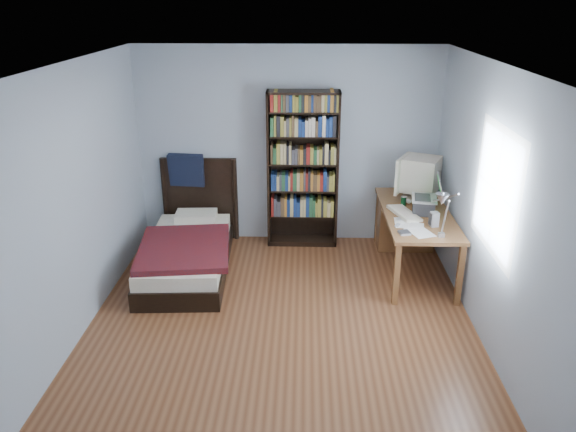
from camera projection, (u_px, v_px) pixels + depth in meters
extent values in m
plane|color=brown|center=(281.00, 321.00, 5.60)|extent=(4.20, 4.20, 0.00)
plane|color=white|center=(280.00, 64.00, 4.68)|extent=(4.20, 4.20, 0.00)
cube|color=#A3B1C0|center=(288.00, 147.00, 7.10)|extent=(3.80, 0.04, 2.50)
cube|color=#A3B1C0|center=(265.00, 332.00, 3.19)|extent=(3.80, 0.04, 2.50)
cube|color=#A3B1C0|center=(76.00, 202.00, 5.20)|extent=(0.04, 4.20, 2.50)
cube|color=#A3B1C0|center=(490.00, 206.00, 5.09)|extent=(0.04, 4.20, 2.50)
cube|color=white|center=(496.00, 191.00, 4.88)|extent=(0.01, 1.14, 1.14)
cube|color=white|center=(496.00, 191.00, 4.88)|extent=(0.01, 1.00, 1.00)
cube|color=brown|center=(417.00, 213.00, 6.42)|extent=(0.75, 1.73, 0.04)
cube|color=brown|center=(397.00, 274.00, 5.80)|extent=(0.06, 0.06, 0.69)
cube|color=brown|center=(460.00, 275.00, 5.78)|extent=(0.06, 0.06, 0.69)
cube|color=brown|center=(378.00, 217.00, 7.31)|extent=(0.06, 0.06, 0.69)
cube|color=brown|center=(428.00, 217.00, 7.30)|extent=(0.06, 0.06, 0.69)
cube|color=brown|center=(405.00, 222.00, 7.15)|extent=(0.69, 0.40, 0.68)
cube|color=beige|center=(415.00, 196.00, 6.85)|extent=(0.36, 0.34, 0.03)
cylinder|color=beige|center=(415.00, 193.00, 6.83)|extent=(0.11, 0.11, 0.06)
cube|color=beige|center=(420.00, 174.00, 6.74)|extent=(0.57, 0.56, 0.41)
cube|color=beige|center=(402.00, 174.00, 6.75)|extent=(0.22, 0.40, 0.43)
cube|color=#3A95D1|center=(400.00, 174.00, 6.75)|extent=(0.15, 0.30, 0.28)
cube|color=#2D2D30|center=(424.00, 206.00, 6.35)|extent=(0.29, 0.32, 0.16)
cube|color=silver|center=(424.00, 198.00, 6.32)|extent=(0.33, 0.40, 0.02)
cube|color=#2D2D30|center=(423.00, 197.00, 6.32)|extent=(0.22, 0.31, 0.00)
cube|color=silver|center=(441.00, 187.00, 6.27)|extent=(0.14, 0.37, 0.26)
cube|color=#0CBF26|center=(440.00, 187.00, 6.27)|extent=(0.11, 0.30, 0.20)
cube|color=#99999E|center=(441.00, 235.00, 5.74)|extent=(0.06, 0.05, 0.04)
cylinder|color=#99999E|center=(445.00, 217.00, 5.60)|extent=(0.02, 0.15, 0.40)
cylinder|color=#99999E|center=(446.00, 198.00, 5.29)|extent=(0.17, 0.33, 0.20)
cone|color=#99999E|center=(442.00, 199.00, 5.13)|extent=(0.12, 0.12, 0.10)
cube|color=beige|center=(404.00, 213.00, 6.32)|extent=(0.35, 0.54, 0.05)
cube|color=gray|center=(434.00, 219.00, 5.98)|extent=(0.09, 0.09, 0.16)
cylinder|color=#063317|center=(403.00, 201.00, 6.57)|extent=(0.06, 0.06, 0.11)
ellipsoid|color=silver|center=(408.00, 201.00, 6.68)|extent=(0.07, 0.12, 0.04)
cube|color=silver|center=(399.00, 219.00, 6.16)|extent=(0.05, 0.10, 0.02)
cube|color=gray|center=(398.00, 225.00, 6.01)|extent=(0.07, 0.09, 0.02)
cube|color=gray|center=(404.00, 233.00, 5.81)|extent=(0.13, 0.13, 0.02)
cube|color=black|center=(269.00, 170.00, 7.05)|extent=(0.03, 0.30, 1.98)
cube|color=black|center=(337.00, 171.00, 7.03)|extent=(0.03, 0.30, 1.98)
cube|color=black|center=(304.00, 92.00, 6.68)|extent=(0.89, 0.30, 0.03)
cube|color=black|center=(302.00, 240.00, 7.39)|extent=(0.89, 0.30, 0.06)
cube|color=black|center=(303.00, 167.00, 7.17)|extent=(0.89, 0.02, 1.98)
cube|color=olive|center=(303.00, 168.00, 7.01)|extent=(0.81, 0.22, 1.78)
cube|color=black|center=(187.00, 263.00, 6.57)|extent=(1.02, 1.89, 0.22)
cube|color=beige|center=(186.00, 248.00, 6.50)|extent=(0.98, 1.83, 0.16)
cube|color=maroon|center=(184.00, 248.00, 6.25)|extent=(1.12, 1.31, 0.07)
cube|color=beige|center=(196.00, 217.00, 7.08)|extent=(0.52, 0.35, 0.12)
cube|color=black|center=(200.00, 199.00, 7.35)|extent=(0.98, 0.05, 1.10)
cylinder|color=black|center=(165.00, 199.00, 7.34)|extent=(0.06, 0.06, 1.10)
cylinder|color=black|center=(235.00, 200.00, 7.32)|extent=(0.06, 0.06, 1.10)
cube|color=black|center=(186.00, 170.00, 7.18)|extent=(0.46, 0.20, 0.43)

